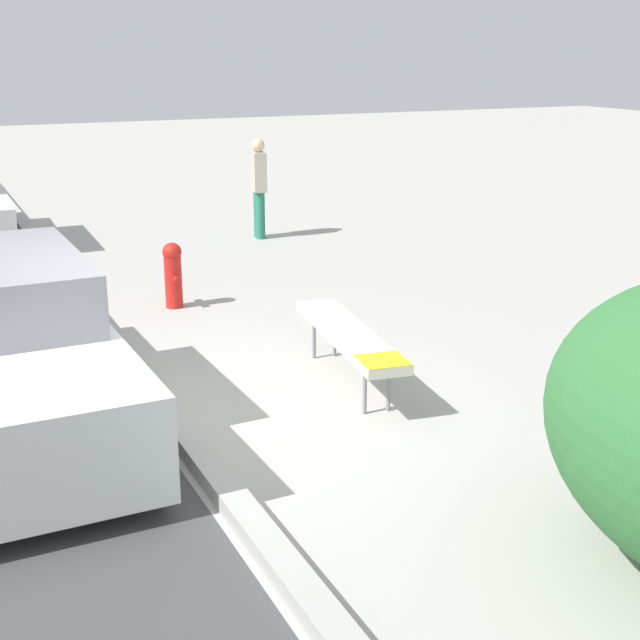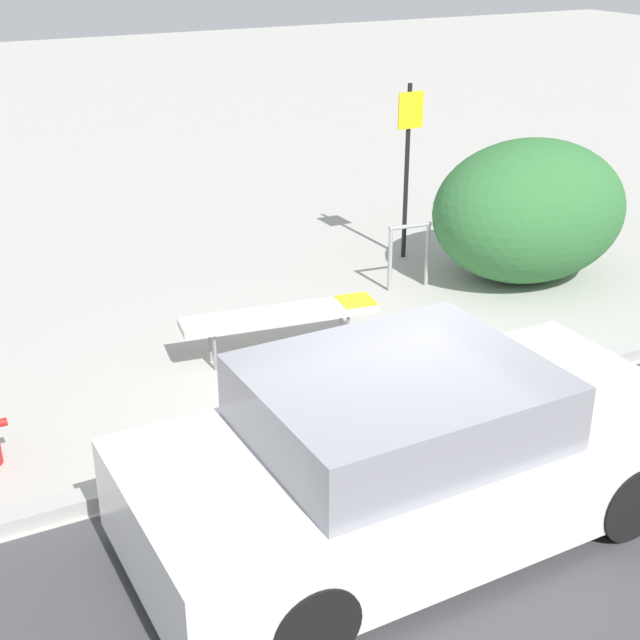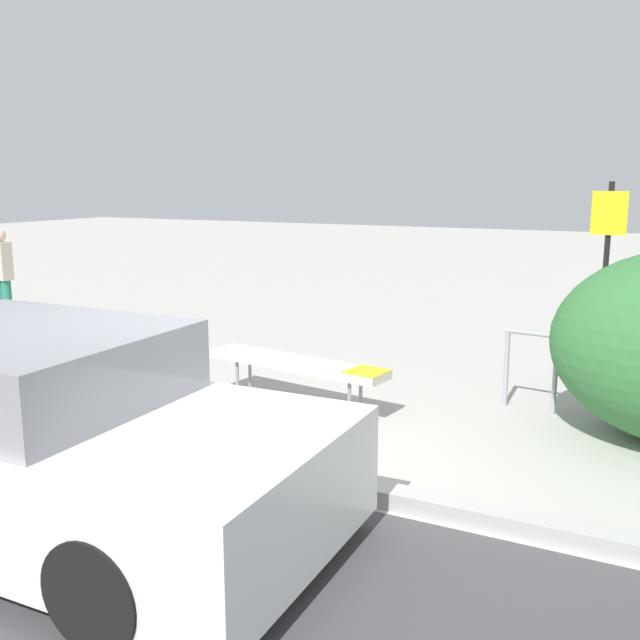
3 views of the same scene
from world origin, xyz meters
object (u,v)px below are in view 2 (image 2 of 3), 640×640
at_px(bench, 281,316).
at_px(parked_car_near, 411,455).
at_px(sign_post, 408,156).
at_px(bike_rack, 409,250).

distance_m(bench, parked_car_near, 3.07).
bearing_deg(parked_car_near, sign_post, 56.93).
bearing_deg(bike_rack, parked_car_near, -122.32).
bearing_deg(bench, sign_post, 43.18).
height_order(bike_rack, sign_post, sign_post).
bearing_deg(bench, bike_rack, 31.78).
bearing_deg(bench, parked_car_near, -89.18).
distance_m(sign_post, parked_car_near, 5.91).
height_order(bike_rack, parked_car_near, parked_car_near).
relative_size(bench, sign_post, 0.91).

